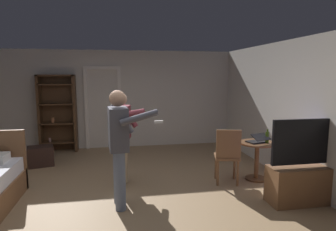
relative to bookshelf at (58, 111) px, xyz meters
The scene contains 13 objects.
ground_plane 3.66m from the bookshelf, 66.74° to the right, with size 7.46×7.46×0.00m, color #997A56.
wall_back 1.43m from the bookshelf, ahead, with size 6.49×0.12×2.54m, color beige.
wall_right 5.60m from the bookshelf, 35.20° to the right, with size 0.12×7.02×2.54m, color beige.
doorway_frame 1.13m from the bookshelf, ahead, with size 0.93×0.08×2.13m.
bookshelf is the anchor object (origin of this frame).
tv_flatscreen 5.68m from the bookshelf, 41.70° to the right, with size 1.16×0.40×1.28m.
side_table 4.83m from the bookshelf, 34.61° to the right, with size 0.64×0.64×0.70m.
laptop 4.82m from the bookshelf, 35.15° to the right, with size 0.39×0.39×0.17m.
bottle_on_table 4.97m from the bookshelf, 34.45° to the right, with size 0.06×0.06×0.25m.
wooden_chair 4.41m from the bookshelf, 40.38° to the right, with size 0.51×0.51×0.99m.
person_blue_shirt 3.70m from the bookshelf, 66.52° to the right, with size 0.76×0.60×1.71m.
person_striped_shirt 3.00m from the bookshelf, 59.41° to the right, with size 0.61×0.72×1.62m.
suitcase_dark 1.44m from the bookshelf, 98.16° to the right, with size 0.51×0.38×0.42m, color black.
Camera 1 is at (0.07, -4.24, 1.92)m, focal length 30.78 mm.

